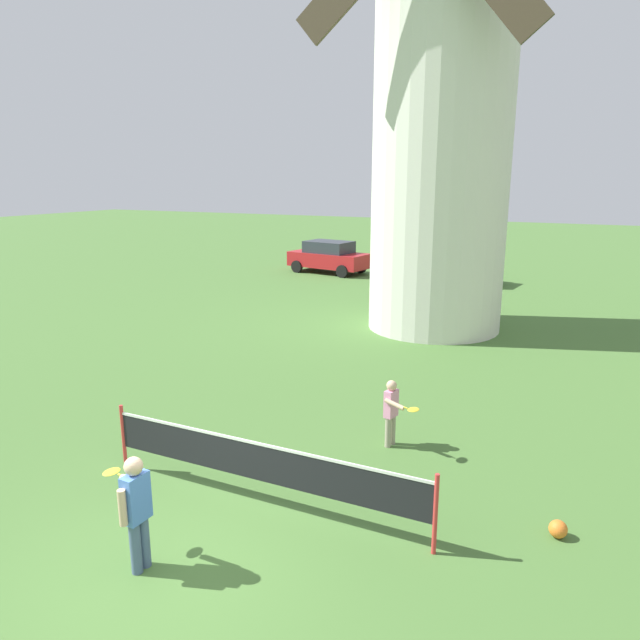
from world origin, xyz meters
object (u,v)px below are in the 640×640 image
parked_car_red (329,256)px  tennis_net (259,462)px  stray_ball (558,529)px  player_far (392,409)px  windmill (444,80)px  player_near (136,507)px  parked_car_cream (448,264)px

parked_car_red → tennis_net: bearing=-67.9°
stray_ball → parked_car_red: bearing=122.7°
tennis_net → player_far: player_far is taller
windmill → parked_car_red: 12.98m
parked_car_red → windmill: bearing=-48.3°
tennis_net → player_near: bearing=-107.8°
parked_car_cream → tennis_net: bearing=-84.1°
player_near → parked_car_cream: bearing=93.9°
player_near → parked_car_red: size_ratio=0.36×
player_far → stray_ball: size_ratio=5.05×
player_far → stray_ball: player_far is taller
player_far → parked_car_red: bearing=118.1°
tennis_net → stray_ball: (3.94, 1.04, -0.56)m
windmill → stray_ball: (4.39, -10.13, -7.20)m
windmill → parked_car_red: bearing=131.7°
stray_ball → player_far: bearing=150.5°
parked_car_red → parked_car_cream: same height
windmill → player_far: bearing=-79.8°
stray_ball → parked_car_cream: 19.55m
stray_ball → parked_car_red: size_ratio=0.06×
player_far → parked_car_cream: bearing=100.4°
tennis_net → parked_car_cream: parked_car_cream is taller
player_far → parked_car_red: parked_car_red is taller
tennis_net → player_far: (1.08, 2.66, 0.00)m
parked_car_red → player_near: bearing=-71.0°
player_near → windmill: bearing=89.4°
parked_car_cream → player_far: bearing=-79.6°
tennis_net → parked_car_red: parked_car_red is taller
tennis_net → parked_car_red: (-7.93, 19.55, 0.12)m
player_near → stray_ball: bearing=32.3°
windmill → tennis_net: (0.45, -11.17, -6.63)m
player_far → parked_car_red: (-9.01, 16.90, 0.12)m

